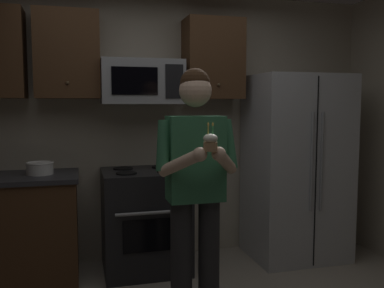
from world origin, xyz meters
The scene contains 8 objects.
wall_back centered at (0.00, 1.75, 1.30)m, with size 4.40×0.10×2.60m, color #B7AD99.
oven_range centered at (-0.15, 1.36, 0.46)m, with size 0.76×0.70×0.93m.
microwave centered at (-0.15, 1.48, 1.72)m, with size 0.74×0.41×0.40m.
refrigerator centered at (1.35, 1.32, 0.90)m, with size 0.90×0.75×1.80m.
cabinet_row_upper centered at (-0.72, 1.53, 1.95)m, with size 2.78×0.36×0.76m.
bowl_large_white centered at (-1.05, 1.39, 0.98)m, with size 0.23×0.23×0.11m.
person centered at (0.05, 0.34, 1.00)m, with size 0.60×0.48×1.76m.
cupcake centered at (0.05, 0.02, 1.29)m, with size 0.09×0.09×0.17m.
Camera 1 is at (-0.71, -2.38, 1.52)m, focal length 39.29 mm.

